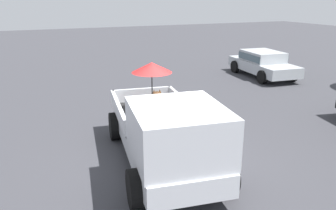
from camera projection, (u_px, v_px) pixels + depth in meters
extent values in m
plane|color=#38383D|center=(162.00, 161.00, 8.59)|extent=(80.00, 80.00, 0.00)
cylinder|color=black|center=(226.00, 175.00, 7.10)|extent=(0.83, 0.39, 0.80)
cylinder|color=black|center=(135.00, 188.00, 6.61)|extent=(0.83, 0.39, 0.80)
cylinder|color=black|center=(178.00, 120.00, 10.32)|extent=(0.83, 0.39, 0.80)
cylinder|color=black|center=(115.00, 126.00, 9.82)|extent=(0.83, 0.39, 0.80)
cube|color=silver|center=(162.00, 140.00, 8.41)|extent=(5.21, 2.51, 0.50)
cube|color=silver|center=(178.00, 132.00, 6.88)|extent=(2.35, 2.15, 1.08)
cube|color=#4C606B|center=(195.00, 142.00, 5.90)|extent=(0.31, 1.71, 0.64)
cube|color=black|center=(151.00, 115.00, 9.38)|extent=(3.04, 2.23, 0.06)
cube|color=silver|center=(183.00, 105.00, 9.54)|extent=(2.78, 0.51, 0.40)
cube|color=silver|center=(118.00, 110.00, 9.08)|extent=(2.78, 0.51, 0.40)
cube|color=silver|center=(142.00, 94.00, 10.55)|extent=(0.37, 1.83, 0.40)
ellipsoid|color=#472D19|center=(155.00, 104.00, 9.38)|extent=(0.72, 0.42, 0.52)
sphere|color=#472D19|center=(157.00, 96.00, 9.00)|extent=(0.32, 0.32, 0.28)
cone|color=#472D19|center=(160.00, 91.00, 8.98)|extent=(0.10, 0.10, 0.12)
cone|color=#472D19|center=(154.00, 92.00, 8.94)|extent=(0.10, 0.10, 0.12)
cylinder|color=black|center=(152.00, 92.00, 9.37)|extent=(0.03, 0.03, 1.19)
cone|color=red|center=(152.00, 67.00, 9.16)|extent=(1.27, 1.27, 0.28)
cylinder|color=black|center=(293.00, 75.00, 16.64)|extent=(0.68, 0.29, 0.66)
cylinder|color=black|center=(262.00, 77.00, 16.13)|extent=(0.68, 0.29, 0.66)
cylinder|color=black|center=(263.00, 65.00, 19.09)|extent=(0.68, 0.29, 0.66)
cylinder|color=black|center=(235.00, 67.00, 18.58)|extent=(0.68, 0.29, 0.66)
cube|color=#ADB2B7|center=(263.00, 66.00, 17.54)|extent=(4.46, 2.19, 0.52)
cube|color=#ADB2B7|center=(263.00, 56.00, 17.48)|extent=(2.25, 1.81, 0.56)
cube|color=#4C606B|center=(263.00, 56.00, 17.48)|extent=(2.20, 1.88, 0.32)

